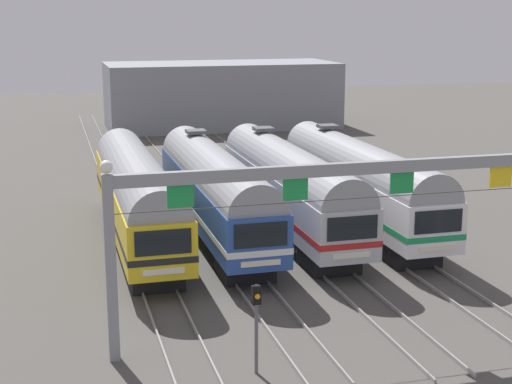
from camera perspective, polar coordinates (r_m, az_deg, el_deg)
ground_plane at (r=41.30m, az=-0.28°, el=-3.21°), size 160.00×160.00×0.00m
track_bed at (r=57.41m, az=-4.65°, el=1.48°), size 13.65×70.00×0.15m
commuter_train_yellow at (r=39.55m, az=-8.82°, el=-0.08°), size 2.88×18.06×4.77m
commuter_train_blue at (r=40.17m, az=-3.08°, el=0.27°), size 2.88×18.06×5.05m
commuter_train_stainless at (r=41.18m, az=2.44°, el=0.60°), size 2.88×18.06×5.05m
commuter_train_white at (r=42.56m, az=7.64°, el=0.90°), size 2.88×18.06×5.05m
catenary_gantry at (r=27.59m, az=6.92°, el=-0.59°), size 17.38×0.44×6.97m
yard_signal_mast at (r=25.20m, az=0.03°, el=-8.90°), size 0.28×0.35×3.09m
maintenance_building at (r=80.96m, az=-2.58°, el=7.21°), size 23.62×10.00×6.64m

